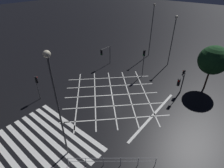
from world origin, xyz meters
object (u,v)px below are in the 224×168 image
object	(u,v)px
street_lamp_far	(173,33)
traffic_light_nw_cross	(105,53)
traffic_light_ne_cross	(180,82)
street_lamp_east	(55,92)
street_tree_far	(213,60)
traffic_light_median_north	(144,58)
traffic_light_sw_cross	(37,83)
street_lamp_west	(152,25)
traffic_light_ne_main	(183,76)

from	to	relation	value
street_lamp_far	traffic_light_nw_cross	bearing A→B (deg)	-138.88
traffic_light_ne_cross	street_lamp_east	bearing A→B (deg)	-16.52
street_lamp_far	street_tree_far	bearing A→B (deg)	-27.80
traffic_light_median_north	street_lamp_east	world-z (taller)	street_lamp_east
traffic_light_sw_cross	street_lamp_east	world-z (taller)	street_lamp_east
traffic_light_sw_cross	street_lamp_west	xyz separation A→B (m)	(4.02, 22.17, 3.63)
street_lamp_east	street_tree_far	size ratio (longest dim) A/B	1.58
traffic_light_ne_main	street_tree_far	distance (m)	4.45
traffic_light_ne_main	street_lamp_east	bearing A→B (deg)	75.61
traffic_light_median_north	street_lamp_east	size ratio (longest dim) A/B	0.44
street_lamp_east	traffic_light_ne_main	bearing A→B (deg)	75.61
traffic_light_median_north	street_tree_far	xyz separation A→B (m)	(8.98, 2.76, 1.27)
traffic_light_ne_main	traffic_light_nw_cross	distance (m)	13.73
traffic_light_ne_cross	street_lamp_far	xyz separation A→B (m)	(-5.21, 8.56, 3.50)
traffic_light_median_north	street_tree_far	size ratio (longest dim) A/B	0.70
traffic_light_median_north	street_lamp_east	distance (m)	17.60
traffic_light_sw_cross	traffic_light_ne_main	world-z (taller)	traffic_light_ne_main
traffic_light_ne_main	traffic_light_median_north	distance (m)	6.54
traffic_light_sw_cross	traffic_light_ne_cross	world-z (taller)	traffic_light_sw_cross
traffic_light_ne_main	street_lamp_east	xyz separation A→B (m)	(-4.29, -16.72, 4.58)
street_lamp_west	street_lamp_far	bearing A→B (deg)	-17.48
street_lamp_west	street_tree_far	bearing A→B (deg)	-23.91
traffic_light_nw_cross	street_lamp_west	xyz separation A→B (m)	(3.82, 9.15, 3.53)
traffic_light_ne_main	street_lamp_far	size ratio (longest dim) A/B	0.40
traffic_light_sw_cross	traffic_light_median_north	bearing A→B (deg)	-28.08
traffic_light_sw_cross	street_tree_far	world-z (taller)	street_tree_far
street_lamp_east	street_lamp_far	bearing A→B (deg)	91.71
street_lamp_east	street_tree_far	bearing A→B (deg)	71.10
traffic_light_sw_cross	traffic_light_nw_cross	distance (m)	13.02
traffic_light_ne_cross	traffic_light_nw_cross	bearing A→B (deg)	-93.90
traffic_light_nw_cross	street_lamp_west	world-z (taller)	street_lamp_west
traffic_light_ne_cross	street_lamp_west	size ratio (longest dim) A/B	0.33
traffic_light_median_north	street_lamp_west	xyz separation A→B (m)	(-3.41, 8.25, 2.84)
traffic_light_median_north	street_lamp_far	bearing A→B (deg)	167.50
traffic_light_nw_cross	street_lamp_far	size ratio (longest dim) A/B	0.40
traffic_light_sw_cross	traffic_light_ne_cross	size ratio (longest dim) A/B	1.06
traffic_light_median_north	street_tree_far	bearing A→B (deg)	107.08
traffic_light_median_north	street_lamp_far	world-z (taller)	street_lamp_far
traffic_light_nw_cross	street_lamp_far	distance (m)	12.04
traffic_light_sw_cross	street_lamp_far	world-z (taller)	street_lamp_far
traffic_light_nw_cross	street_tree_far	distance (m)	16.73
traffic_light_nw_cross	traffic_light_median_north	bearing A→B (deg)	97.14
traffic_light_nw_cross	traffic_light_sw_cross	bearing A→B (deg)	-0.86
street_lamp_far	street_tree_far	size ratio (longest dim) A/B	1.34
traffic_light_sw_cross	traffic_light_ne_cross	distance (m)	18.58
street_lamp_west	street_lamp_far	size ratio (longest dim) A/B	1.13
street_lamp_east	street_lamp_far	distance (m)	23.79
traffic_light_ne_main	traffic_light_ne_cross	size ratio (longest dim) A/B	1.07
street_lamp_west	street_lamp_east	bearing A→B (deg)	-77.50
traffic_light_ne_cross	traffic_light_ne_main	bearing A→B (deg)	-172.06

